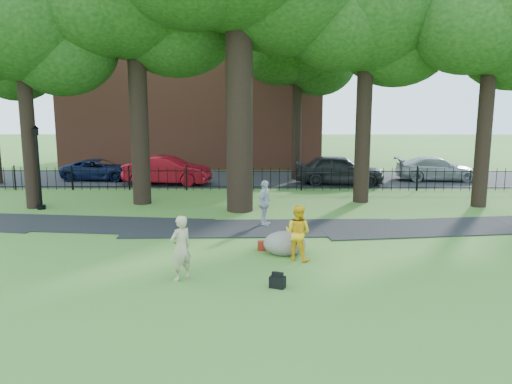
{
  "coord_description": "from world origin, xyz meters",
  "views": [
    {
      "loc": [
        0.88,
        -13.67,
        4.47
      ],
      "look_at": [
        0.73,
        2.0,
        1.69
      ],
      "focal_mm": 35.0,
      "sensor_mm": 36.0,
      "label": 1
    }
  ],
  "objects_px": {
    "man": "(298,233)",
    "woman": "(181,248)",
    "red_sedan": "(167,170)",
    "boulder": "(285,242)",
    "lamppost": "(39,168)"
  },
  "relations": [
    {
      "from": "woman",
      "to": "lamppost",
      "type": "bearing_deg",
      "value": -94.23
    },
    {
      "from": "boulder",
      "to": "red_sedan",
      "type": "relative_size",
      "value": 0.27
    },
    {
      "from": "boulder",
      "to": "lamppost",
      "type": "height_order",
      "value": "lamppost"
    },
    {
      "from": "red_sedan",
      "to": "woman",
      "type": "bearing_deg",
      "value": -161.27
    },
    {
      "from": "man",
      "to": "red_sedan",
      "type": "bearing_deg",
      "value": -35.41
    },
    {
      "from": "boulder",
      "to": "man",
      "type": "bearing_deg",
      "value": -59.57
    },
    {
      "from": "lamppost",
      "to": "red_sedan",
      "type": "distance_m",
      "value": 7.97
    },
    {
      "from": "man",
      "to": "woman",
      "type": "bearing_deg",
      "value": 58.05
    },
    {
      "from": "man",
      "to": "lamppost",
      "type": "height_order",
      "value": "lamppost"
    },
    {
      "from": "woman",
      "to": "man",
      "type": "distance_m",
      "value": 3.53
    },
    {
      "from": "boulder",
      "to": "red_sedan",
      "type": "xyz_separation_m",
      "value": [
        -5.96,
        13.07,
        0.42
      ]
    },
    {
      "from": "woman",
      "to": "red_sedan",
      "type": "distance_m",
      "value": 15.66
    },
    {
      "from": "boulder",
      "to": "lamppost",
      "type": "relative_size",
      "value": 0.36
    },
    {
      "from": "woman",
      "to": "red_sedan",
      "type": "height_order",
      "value": "woman"
    },
    {
      "from": "woman",
      "to": "boulder",
      "type": "distance_m",
      "value": 3.6
    }
  ]
}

